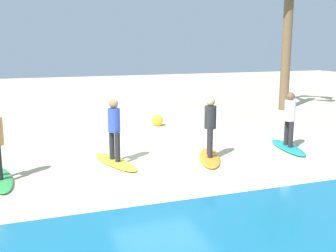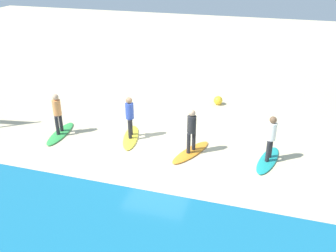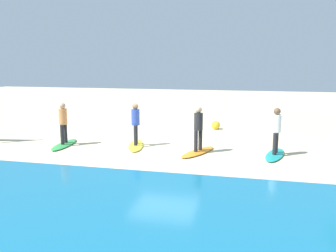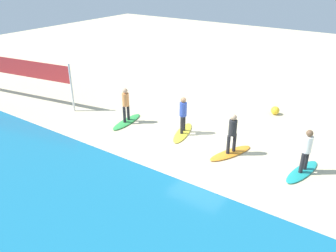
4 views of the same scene
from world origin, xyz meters
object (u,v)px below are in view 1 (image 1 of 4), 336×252
object	(u,v)px
surfboard_yellow	(115,162)
surfboard_green	(0,179)
surfer_teal	(290,115)
surfboard_orange	(210,158)
surfer_orange	(210,122)
surfer_yellow	(114,125)
surfboard_teal	(288,147)
beach_ball	(158,121)

from	to	relation	value
surfboard_yellow	surfboard_green	bearing A→B (deg)	-94.80
surfer_teal	surfboard_orange	bearing A→B (deg)	4.93
surfboard_yellow	surfboard_orange	bearing A→B (deg)	64.57
surfer_orange	surfer_yellow	size ratio (longest dim) A/B	1.00
surfer_orange	surfboard_yellow	size ratio (longest dim) A/B	0.78
surfboard_yellow	surfboard_green	size ratio (longest dim) A/B	1.00
surfboard_teal	surfboard_yellow	bearing A→B (deg)	-80.76
surfboard_orange	beach_ball	world-z (taller)	beach_ball
surfboard_teal	surfer_yellow	bearing A→B (deg)	-80.76
surfboard_green	beach_ball	size ratio (longest dim) A/B	4.98
surfboard_teal	surfer_teal	distance (m)	0.99
surfer_teal	surfer_orange	size ratio (longest dim) A/B	1.00
surfboard_yellow	surfboard_teal	bearing A→B (deg)	72.40
surfer_orange	surfboard_yellow	bearing A→B (deg)	-10.29
surfer_orange	surfboard_green	world-z (taller)	surfer_orange
surfboard_orange	beach_ball	xyz separation A→B (m)	(-0.13, -4.94, 0.17)
surfer_yellow	surfboard_green	bearing A→B (deg)	10.33
surfer_orange	surfer_yellow	distance (m)	2.60
surfer_orange	surfboard_green	size ratio (longest dim) A/B	0.78
surfboard_green	beach_ball	world-z (taller)	beach_ball
surfer_teal	beach_ball	world-z (taller)	surfer_teal
surfer_teal	surfer_orange	distance (m)	2.75
surfboard_teal	surfer_teal	bearing A→B (deg)	-85.20
surfer_orange	surfboard_green	xyz separation A→B (m)	(5.41, 0.05, -0.99)
surfer_yellow	surfboard_green	distance (m)	3.06
surfer_teal	surfer_yellow	bearing A→B (deg)	-2.47
surfboard_yellow	beach_ball	world-z (taller)	beach_ball
surfboard_yellow	surfboard_green	xyz separation A→B (m)	(2.85, 0.52, 0.00)
surfboard_teal	beach_ball	xyz separation A→B (m)	(2.61, -4.71, 0.17)
surfer_yellow	surfboard_yellow	bearing A→B (deg)	-90.00
surfer_orange	surfboard_yellow	xyz separation A→B (m)	(2.56, -0.46, -0.99)
surfboard_green	surfer_yellow	bearing A→B (deg)	94.38
surfer_teal	surfer_yellow	xyz separation A→B (m)	(5.30, -0.23, 0.00)
surfboard_teal	surfboard_green	world-z (taller)	same
surfer_yellow	surfer_teal	bearing A→B (deg)	177.53
surfboard_orange	surfer_yellow	xyz separation A→B (m)	(2.56, -0.46, 0.99)
surfer_yellow	beach_ball	bearing A→B (deg)	-120.96
surfer_orange	surfer_yellow	xyz separation A→B (m)	(2.56, -0.46, 0.00)
beach_ball	surfboard_green	bearing A→B (deg)	42.08
surfboard_orange	surfer_orange	bearing A→B (deg)	0.00
surfer_teal	surfboard_green	distance (m)	8.21
surfboard_teal	surfer_orange	xyz separation A→B (m)	(2.74, 0.24, 0.99)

